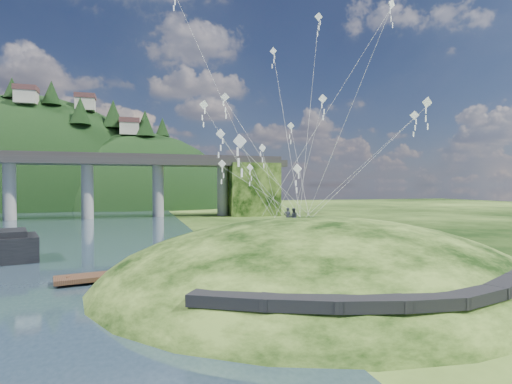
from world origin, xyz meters
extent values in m
plane|color=black|center=(0.00, 0.00, 0.00)|extent=(320.00, 320.00, 0.00)
ellipsoid|color=black|center=(8.00, 2.00, -1.50)|extent=(36.00, 32.00, 13.00)
cube|color=black|center=(-1.50, -8.00, 2.03)|extent=(4.32, 3.62, 0.71)
cube|color=black|center=(1.50, -9.65, 2.09)|extent=(4.10, 2.97, 0.61)
cube|color=black|center=(4.50, -10.65, 2.08)|extent=(3.85, 2.37, 0.62)
cube|color=black|center=(7.50, -11.10, 2.04)|extent=(3.62, 1.83, 0.66)
cube|color=black|center=(10.50, -10.90, 2.05)|extent=(3.82, 2.27, 0.68)
cube|color=black|center=(13.50, -9.95, 2.14)|extent=(4.11, 2.97, 0.71)
cylinder|color=gray|center=(-32.00, 70.00, 6.50)|extent=(2.60, 2.60, 13.00)
cylinder|color=gray|center=(-16.50, 70.00, 6.50)|extent=(2.60, 2.60, 13.00)
cylinder|color=gray|center=(-1.00, 70.00, 6.50)|extent=(2.60, 2.60, 13.00)
cylinder|color=gray|center=(14.50, 70.00, 6.50)|extent=(2.60, 2.60, 13.00)
cube|color=black|center=(22.00, 70.00, 6.50)|extent=(12.00, 11.00, 13.00)
ellipsoid|color=black|center=(-40.00, 126.00, -6.00)|extent=(96.00, 68.00, 88.00)
ellipsoid|color=black|center=(-5.00, 118.00, -10.00)|extent=(76.00, 56.00, 72.00)
cone|color=black|center=(-42.87, 114.06, 37.88)|extent=(4.97, 4.97, 6.54)
cone|color=black|center=(-31.40, 112.04, 36.68)|extent=(5.83, 5.83, 7.67)
cone|color=black|center=(-22.45, 107.08, 30.58)|extent=(6.47, 6.47, 8.51)
cone|color=black|center=(-13.22, 113.99, 31.23)|extent=(7.13, 7.13, 9.38)
cone|color=black|center=(-3.12, 109.03, 27.87)|extent=(6.56, 6.56, 8.63)
cone|color=black|center=(2.77, 114.63, 27.68)|extent=(4.88, 4.88, 6.42)
cube|color=beige|center=(-38.00, 110.00, 34.28)|extent=(6.00, 5.00, 4.00)
cube|color=brown|center=(-38.00, 110.00, 36.98)|extent=(6.40, 5.40, 1.60)
cube|color=beige|center=(-22.00, 116.00, 34.18)|extent=(6.00, 5.00, 4.00)
cube|color=brown|center=(-22.00, 116.00, 36.88)|extent=(6.40, 5.40, 1.60)
cube|color=beige|center=(-8.00, 110.00, 25.88)|extent=(6.00, 5.00, 4.00)
cube|color=brown|center=(-8.00, 110.00, 28.58)|extent=(6.40, 5.40, 1.60)
cube|color=#3B2418|center=(-5.07, 7.09, 0.45)|extent=(14.03, 4.89, 0.35)
cylinder|color=#3B2418|center=(-10.90, 5.91, 0.20)|extent=(0.30, 0.30, 0.99)
cylinder|color=#3B2418|center=(-7.98, 6.50, 0.20)|extent=(0.30, 0.30, 0.99)
cylinder|color=#3B2418|center=(-5.07, 7.09, 0.20)|extent=(0.30, 0.30, 0.99)
cylinder|color=#3B2418|center=(-2.15, 7.68, 0.20)|extent=(0.30, 0.30, 0.99)
cylinder|color=#3B2418|center=(0.76, 8.27, 0.20)|extent=(0.30, 0.30, 0.99)
imported|color=#262933|center=(6.22, 4.17, 5.73)|extent=(0.68, 0.54, 1.64)
imported|color=#262933|center=(6.42, 3.42, 5.72)|extent=(0.87, 0.75, 1.55)
cube|color=white|center=(-2.88, 6.91, 22.81)|extent=(0.10, 0.08, 0.47)
cube|color=white|center=(-2.88, 6.91, 22.23)|extent=(0.10, 0.08, 0.47)
cube|color=white|center=(9.07, 3.48, 14.82)|extent=(0.55, 0.57, 0.74)
cube|color=white|center=(9.07, 3.48, 14.29)|extent=(0.09, 0.07, 0.44)
cube|color=white|center=(9.07, 3.48, 13.75)|extent=(0.09, 0.07, 0.44)
cube|color=white|center=(9.07, 3.48, 13.22)|extent=(0.09, 0.07, 0.44)
cube|color=white|center=(-0.56, -1.05, 10.98)|extent=(0.57, 0.40, 0.64)
cube|color=white|center=(-0.56, -1.05, 10.51)|extent=(0.09, 0.04, 0.38)
cube|color=white|center=(-0.56, -1.05, 10.04)|extent=(0.09, 0.04, 0.38)
cube|color=white|center=(-0.56, -1.05, 9.58)|extent=(0.09, 0.04, 0.38)
cube|color=white|center=(16.07, 3.97, 23.80)|extent=(0.84, 0.34, 0.87)
cube|color=white|center=(16.07, 3.97, 23.18)|extent=(0.11, 0.08, 0.51)
cube|color=white|center=(16.07, 3.97, 22.56)|extent=(0.11, 0.08, 0.51)
cube|color=white|center=(16.07, 3.97, 21.94)|extent=(0.11, 0.08, 0.51)
cube|color=white|center=(10.97, 8.28, 23.78)|extent=(0.79, 0.18, 0.79)
cube|color=white|center=(10.97, 8.28, 23.22)|extent=(0.10, 0.02, 0.46)
cube|color=white|center=(10.97, 8.28, 22.66)|extent=(0.10, 0.02, 0.46)
cube|color=white|center=(10.97, 8.28, 22.10)|extent=(0.10, 0.02, 0.46)
cube|color=white|center=(17.08, 2.08, 13.61)|extent=(0.64, 0.50, 0.76)
cube|color=white|center=(17.08, 2.08, 13.06)|extent=(0.10, 0.06, 0.45)
cube|color=white|center=(17.08, 2.08, 12.51)|extent=(0.10, 0.06, 0.45)
cube|color=white|center=(17.08, 2.08, 11.96)|extent=(0.10, 0.06, 0.45)
cube|color=white|center=(2.42, 11.26, 16.18)|extent=(0.86, 0.23, 0.86)
cube|color=white|center=(2.42, 11.26, 15.56)|extent=(0.11, 0.02, 0.50)
cube|color=white|center=(2.42, 11.26, 14.95)|extent=(0.11, 0.02, 0.50)
cube|color=white|center=(2.42, 11.26, 14.33)|extent=(0.11, 0.02, 0.50)
cube|color=white|center=(1.33, 7.51, 9.46)|extent=(0.62, 0.45, 0.72)
cube|color=white|center=(1.33, 7.51, 8.94)|extent=(0.10, 0.05, 0.43)
cube|color=white|center=(1.33, 7.51, 8.42)|extent=(0.10, 0.05, 0.43)
cube|color=white|center=(1.33, 7.51, 7.90)|extent=(0.10, 0.05, 0.43)
cube|color=white|center=(7.07, 10.33, 20.78)|extent=(0.58, 0.48, 0.72)
cube|color=white|center=(7.07, 10.33, 20.28)|extent=(0.09, 0.06, 0.42)
cube|color=white|center=(7.07, 10.33, 19.77)|extent=(0.09, 0.06, 0.42)
cube|color=white|center=(7.07, 10.33, 19.26)|extent=(0.09, 0.06, 0.42)
cube|color=white|center=(8.95, 10.37, 13.54)|extent=(0.75, 0.18, 0.74)
cube|color=white|center=(8.95, 10.37, 13.01)|extent=(0.10, 0.02, 0.43)
cube|color=white|center=(8.95, 10.37, 12.48)|extent=(0.10, 0.02, 0.43)
cube|color=white|center=(8.95, 10.37, 11.95)|extent=(0.10, 0.02, 0.43)
cube|color=white|center=(5.94, 1.42, 8.85)|extent=(0.50, 0.63, 0.75)
cube|color=white|center=(5.94, 1.42, 8.30)|extent=(0.09, 0.07, 0.45)
cube|color=white|center=(5.94, 1.42, 7.76)|extent=(0.09, 0.07, 0.45)
cube|color=white|center=(5.94, 1.42, 7.21)|extent=(0.09, 0.07, 0.45)
cube|color=white|center=(4.73, 10.46, 9.31)|extent=(0.52, 0.59, 0.72)
cube|color=white|center=(4.73, 10.46, 8.78)|extent=(0.09, 0.07, 0.43)
cube|color=white|center=(4.73, 10.46, 8.25)|extent=(0.09, 0.07, 0.43)
cube|color=white|center=(4.73, 10.46, 7.71)|extent=(0.09, 0.07, 0.43)
cube|color=white|center=(3.78, 3.49, 10.57)|extent=(0.41, 0.57, 0.66)
cube|color=white|center=(3.78, 3.49, 10.09)|extent=(0.08, 0.07, 0.39)
cube|color=white|center=(3.78, 3.49, 9.62)|extent=(0.08, 0.07, 0.39)
cube|color=white|center=(3.78, 3.49, 9.14)|extent=(0.08, 0.07, 0.39)
cube|color=white|center=(-0.35, -5.36, 10.04)|extent=(0.67, 0.55, 0.80)
cube|color=white|center=(-0.35, -5.36, 9.46)|extent=(0.11, 0.06, 0.48)
cube|color=white|center=(-0.35, -5.36, 8.87)|extent=(0.11, 0.06, 0.48)
cube|color=white|center=(-0.35, -5.36, 8.28)|extent=(0.11, 0.06, 0.48)
cube|color=white|center=(16.16, -0.56, 14.12)|extent=(0.89, 0.26, 0.87)
cube|color=white|center=(16.16, -0.56, 13.50)|extent=(0.12, 0.04, 0.51)
cube|color=white|center=(16.16, -0.56, 12.87)|extent=(0.12, 0.04, 0.51)
cube|color=white|center=(16.16, -0.56, 12.25)|extent=(0.12, 0.04, 0.51)
cube|color=white|center=(-0.54, 5.82, 14.21)|extent=(0.76, 0.25, 0.74)
cube|color=white|center=(-0.54, 5.82, 13.67)|extent=(0.10, 0.05, 0.44)
cube|color=white|center=(-0.54, 5.82, 13.14)|extent=(0.10, 0.05, 0.44)
cube|color=white|center=(-0.54, 5.82, 12.60)|extent=(0.10, 0.05, 0.44)
camera|label=1|loc=(-5.88, -26.95, 7.60)|focal=28.00mm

